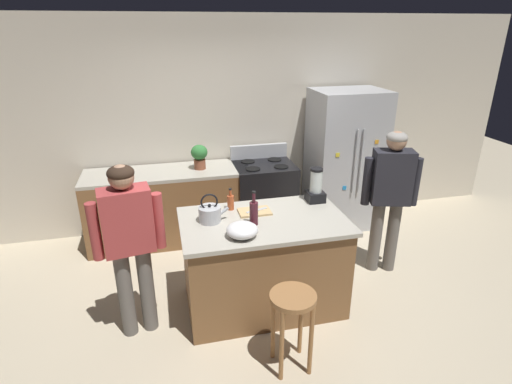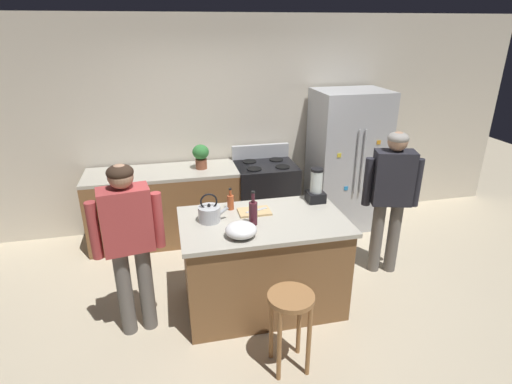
{
  "view_description": "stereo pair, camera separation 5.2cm",
  "coord_description": "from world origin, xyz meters",
  "views": [
    {
      "loc": [
        -0.85,
        -3.21,
        2.56
      ],
      "look_at": [
        0.0,
        0.3,
        1.07
      ],
      "focal_mm": 28.54,
      "sensor_mm": 36.0,
      "label": 1
    },
    {
      "loc": [
        -0.79,
        -3.22,
        2.56
      ],
      "look_at": [
        0.0,
        0.3,
        1.07
      ],
      "focal_mm": 28.54,
      "sensor_mm": 36.0,
      "label": 2
    }
  ],
  "objects": [
    {
      "name": "person_by_sink_right",
      "position": [
        1.45,
        0.3,
        0.96
      ],
      "size": [
        0.59,
        0.32,
        1.59
      ],
      "color": "#66605B",
      "rests_on": "ground_plane"
    },
    {
      "name": "refrigerator",
      "position": [
        1.49,
        1.5,
        0.91
      ],
      "size": [
        0.9,
        0.73,
        1.82
      ],
      "color": "#B7BABF",
      "rests_on": "ground_plane"
    },
    {
      "name": "back_counter_run",
      "position": [
        -0.8,
        1.55,
        0.46
      ],
      "size": [
        2.0,
        0.64,
        0.92
      ],
      "color": "brown",
      "rests_on": "ground_plane"
    },
    {
      "name": "kitchen_island",
      "position": [
        0.0,
        0.0,
        0.46
      ],
      "size": [
        1.51,
        0.91,
        0.92
      ],
      "color": "brown",
      "rests_on": "ground_plane"
    },
    {
      "name": "person_by_island_left",
      "position": [
        -1.17,
        -0.1,
        0.95
      ],
      "size": [
        0.6,
        0.28,
        1.57
      ],
      "color": "#66605B",
      "rests_on": "ground_plane"
    },
    {
      "name": "bar_stool",
      "position": [
        0.02,
        -0.82,
        0.53
      ],
      "size": [
        0.36,
        0.36,
        0.68
      ],
      "color": "#9E6B3D",
      "rests_on": "ground_plane"
    },
    {
      "name": "blender_appliance",
      "position": [
        0.61,
        0.29,
        1.07
      ],
      "size": [
        0.17,
        0.17,
        0.35
      ],
      "color": "black",
      "rests_on": "kitchen_island"
    },
    {
      "name": "cutting_board",
      "position": [
        -0.05,
        0.16,
        0.93
      ],
      "size": [
        0.3,
        0.2,
        0.02
      ],
      "primitive_type": "cube",
      "color": "tan",
      "rests_on": "kitchen_island"
    },
    {
      "name": "stove_range",
      "position": [
        0.4,
        1.52,
        0.47
      ],
      "size": [
        0.76,
        0.65,
        1.1
      ],
      "color": "black",
      "rests_on": "ground_plane"
    },
    {
      "name": "bottle_cooking_sauce",
      "position": [
        -0.25,
        0.29,
        1.0
      ],
      "size": [
        0.06,
        0.06,
        0.22
      ],
      "color": "#B24C26",
      "rests_on": "kitchen_island"
    },
    {
      "name": "tea_kettle",
      "position": [
        -0.48,
        0.08,
        1.0
      ],
      "size": [
        0.28,
        0.2,
        0.27
      ],
      "color": "#B7BABF",
      "rests_on": "kitchen_island"
    },
    {
      "name": "chef_knife",
      "position": [
        -0.03,
        0.16,
        0.95
      ],
      "size": [
        0.22,
        0.1,
        0.01
      ],
      "primitive_type": "cube",
      "rotation": [
        0.0,
        0.0,
        0.31
      ],
      "color": "#B7BABF",
      "rests_on": "cutting_board"
    },
    {
      "name": "back_wall",
      "position": [
        0.0,
        1.95,
        1.35
      ],
      "size": [
        8.0,
        0.1,
        2.7
      ],
      "primitive_type": "cube",
      "color": "beige",
      "rests_on": "ground_plane"
    },
    {
      "name": "ground_plane",
      "position": [
        0.0,
        0.0,
        0.0
      ],
      "size": [
        14.0,
        14.0,
        0.0
      ],
      "primitive_type": "plane",
      "color": "beige"
    },
    {
      "name": "bottle_wine",
      "position": [
        -0.11,
        -0.07,
        1.04
      ],
      "size": [
        0.08,
        0.08,
        0.32
      ],
      "color": "#471923",
      "rests_on": "kitchen_island"
    },
    {
      "name": "mixing_bowl",
      "position": [
        -0.26,
        -0.27,
        0.98
      ],
      "size": [
        0.27,
        0.27,
        0.12
      ],
      "primitive_type": "ellipsoid",
      "color": "white",
      "rests_on": "kitchen_island"
    },
    {
      "name": "potted_plant",
      "position": [
        -0.41,
        1.55,
        1.1
      ],
      "size": [
        0.2,
        0.2,
        0.3
      ],
      "color": "brown",
      "rests_on": "back_counter_run"
    }
  ]
}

